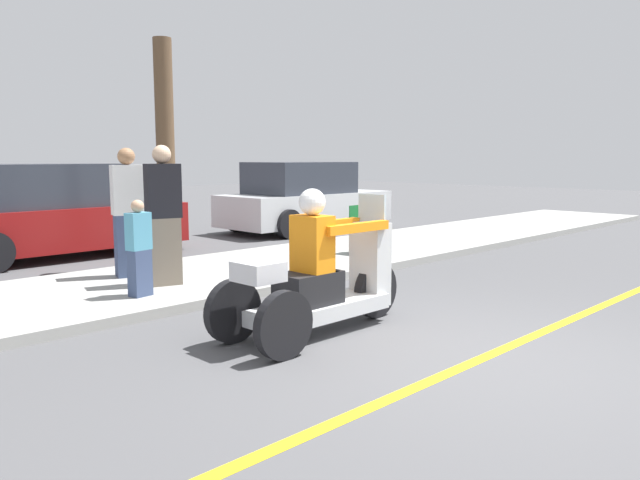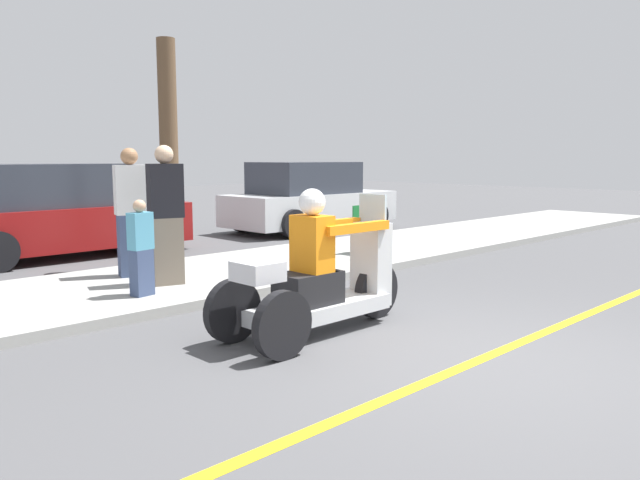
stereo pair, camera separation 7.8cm
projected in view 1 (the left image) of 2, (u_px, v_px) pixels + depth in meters
ground_plane at (480, 359)px, 5.43m from camera, size 60.00×60.00×0.00m
lane_stripe at (455, 370)px, 5.15m from camera, size 24.00×0.12×0.01m
sidewalk_strip at (185, 280)px, 8.63m from camera, size 28.00×2.80×0.12m
motorcycle_trike at (321, 282)px, 6.18m from camera, size 2.29×0.82×1.45m
spectator_end_of_line at (164, 218)px, 7.93m from camera, size 0.48×0.37×1.78m
spectator_by_tree at (129, 215)px, 8.48m from camera, size 0.47×0.36×1.75m
spectator_far_back at (139, 250)px, 7.30m from camera, size 0.30×0.21×1.14m
folding_chair_curbside at (363, 224)px, 10.56m from camera, size 0.49×0.49×0.82m
parked_car_lot_far at (53, 214)px, 10.88m from camera, size 4.25×1.95×1.64m
parked_car_lot_right at (304, 199)px, 14.89m from camera, size 4.31×1.97×1.63m
tree_trunk at (166, 152)px, 9.57m from camera, size 0.28×0.28×3.41m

